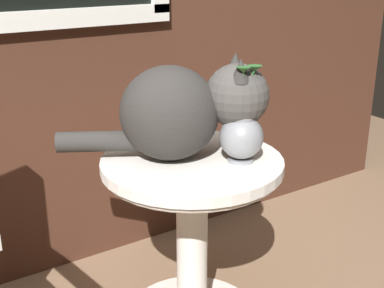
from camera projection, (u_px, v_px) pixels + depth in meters
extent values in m
cube|color=silver|center=(44.00, 20.00, 1.91)|extent=(1.05, 0.03, 0.07)
cylinder|color=silver|center=(192.00, 245.00, 1.82)|extent=(0.11, 0.11, 0.58)
cylinder|color=silver|center=(192.00, 163.00, 1.71)|extent=(0.60, 0.60, 0.03)
torus|color=silver|center=(192.00, 171.00, 1.72)|extent=(0.58, 0.58, 0.02)
ellipsoid|color=#33302D|center=(169.00, 113.00, 1.67)|extent=(0.43, 0.42, 0.30)
sphere|color=#494643|center=(237.00, 96.00, 1.66)|extent=(0.21, 0.21, 0.21)
cone|color=#33302D|center=(241.00, 71.00, 1.58)|extent=(0.07, 0.07, 0.07)
cone|color=#33302D|center=(235.00, 63.00, 1.68)|extent=(0.07, 0.07, 0.07)
cylinder|color=#33302D|center=(102.00, 141.00, 1.68)|extent=(0.28, 0.20, 0.07)
cylinder|color=gray|center=(241.00, 159.00, 1.68)|extent=(0.08, 0.08, 0.01)
ellipsoid|color=gray|center=(241.00, 137.00, 1.66)|extent=(0.14, 0.14, 0.14)
cylinder|color=gray|center=(242.00, 110.00, 1.63)|extent=(0.08, 0.08, 0.07)
torus|color=gray|center=(243.00, 100.00, 1.62)|extent=(0.10, 0.10, 0.02)
cylinder|color=#2D662D|center=(249.00, 84.00, 1.60)|extent=(0.03, 0.03, 0.10)
cone|color=#2D662D|center=(255.00, 68.00, 1.58)|extent=(0.04, 0.04, 0.02)
cylinder|color=#2D662D|center=(243.00, 85.00, 1.59)|extent=(0.02, 0.03, 0.10)
cone|color=#2D662D|center=(244.00, 70.00, 1.56)|extent=(0.04, 0.04, 0.02)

